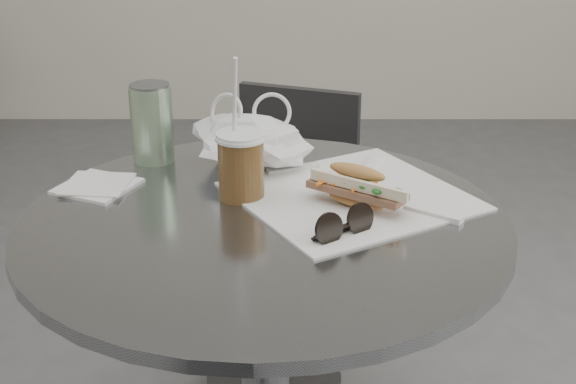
{
  "coord_description": "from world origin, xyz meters",
  "views": [
    {
      "loc": [
        0.04,
        -0.92,
        1.26
      ],
      "look_at": [
        0.04,
        0.19,
        0.79
      ],
      "focal_mm": 50.0,
      "sensor_mm": 36.0,
      "label": 1
    }
  ],
  "objects_px": {
    "iced_coffee": "(241,164)",
    "sunglasses": "(344,226)",
    "drink_can": "(152,123)",
    "chair_far": "(279,262)",
    "banh_mi": "(357,187)",
    "cafe_table": "(265,367)"
  },
  "relations": [
    {
      "from": "cafe_table",
      "to": "banh_mi",
      "type": "distance_m",
      "value": 0.34
    },
    {
      "from": "iced_coffee",
      "to": "sunglasses",
      "type": "bearing_deg",
      "value": -43.47
    },
    {
      "from": "cafe_table",
      "to": "drink_can",
      "type": "bearing_deg",
      "value": 129.22
    },
    {
      "from": "chair_far",
      "to": "sunglasses",
      "type": "bearing_deg",
      "value": 118.53
    },
    {
      "from": "cafe_table",
      "to": "sunglasses",
      "type": "height_order",
      "value": "sunglasses"
    },
    {
      "from": "chair_far",
      "to": "sunglasses",
      "type": "relative_size",
      "value": 7.54
    },
    {
      "from": "sunglasses",
      "to": "banh_mi",
      "type": "bearing_deg",
      "value": 39.28
    },
    {
      "from": "iced_coffee",
      "to": "sunglasses",
      "type": "height_order",
      "value": "iced_coffee"
    },
    {
      "from": "banh_mi",
      "to": "drink_can",
      "type": "relative_size",
      "value": 1.43
    },
    {
      "from": "banh_mi",
      "to": "iced_coffee",
      "type": "xyz_separation_m",
      "value": [
        -0.18,
        0.04,
        0.02
      ]
    },
    {
      "from": "cafe_table",
      "to": "sunglasses",
      "type": "relative_size",
      "value": 7.82
    },
    {
      "from": "iced_coffee",
      "to": "sunglasses",
      "type": "distance_m",
      "value": 0.22
    },
    {
      "from": "sunglasses",
      "to": "iced_coffee",
      "type": "bearing_deg",
      "value": 100.03
    },
    {
      "from": "iced_coffee",
      "to": "drink_can",
      "type": "relative_size",
      "value": 1.65
    },
    {
      "from": "banh_mi",
      "to": "drink_can",
      "type": "bearing_deg",
      "value": -176.12
    },
    {
      "from": "iced_coffee",
      "to": "sunglasses",
      "type": "xyz_separation_m",
      "value": [
        0.16,
        -0.15,
        -0.04
      ]
    },
    {
      "from": "chair_far",
      "to": "iced_coffee",
      "type": "xyz_separation_m",
      "value": [
        -0.05,
        -0.55,
        0.47
      ]
    },
    {
      "from": "chair_far",
      "to": "banh_mi",
      "type": "distance_m",
      "value": 0.75
    },
    {
      "from": "cafe_table",
      "to": "banh_mi",
      "type": "xyz_separation_m",
      "value": [
        0.15,
        0.04,
        0.31
      ]
    },
    {
      "from": "banh_mi",
      "to": "cafe_table",
      "type": "bearing_deg",
      "value": -129.14
    },
    {
      "from": "cafe_table",
      "to": "iced_coffee",
      "type": "relative_size",
      "value": 3.22
    },
    {
      "from": "chair_far",
      "to": "banh_mi",
      "type": "xyz_separation_m",
      "value": [
        0.13,
        -0.59,
        0.45
      ]
    }
  ]
}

